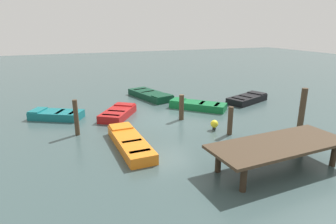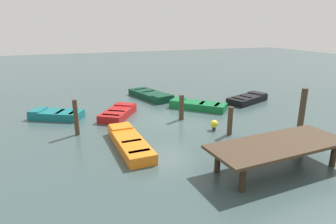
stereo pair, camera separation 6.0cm
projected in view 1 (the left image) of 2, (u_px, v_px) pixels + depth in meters
The scene contains 13 objects.
ground_plane at pixel (168, 118), 15.12m from camera, with size 80.00×80.00×0.00m, color #384C4C.
dock_segment at pixel (279, 146), 9.58m from camera, with size 4.97×2.14×0.95m.
rowboat_teal at pixel (56, 115), 15.02m from camera, with size 2.87×2.26×0.46m.
rowboat_red at pixel (118, 113), 15.30m from camera, with size 2.45×2.84×0.46m.
rowboat_green at pixel (197, 105), 16.79m from camera, with size 3.09×3.04×0.46m.
rowboat_orange at pixel (130, 142), 11.46m from camera, with size 1.15×3.74×0.46m.
rowboat_black at pixel (247, 99), 18.27m from camera, with size 3.16×2.19×0.46m.
rowboat_dark_green at pixel (150, 95), 19.29m from camera, with size 2.28×3.85×0.46m.
mooring_piling_mid_right at pixel (181, 107), 14.75m from camera, with size 0.25×0.25×1.32m, color #423323.
mooring_piling_center at pixel (230, 121), 12.71m from camera, with size 0.23×0.23×1.29m, color #423323.
mooring_piling_near_left at pixel (302, 111), 12.89m from camera, with size 0.26×0.26×2.06m, color #423323.
mooring_piling_near_right at pixel (76, 118), 12.61m from camera, with size 0.20×0.20×1.62m, color #423323.
marker_buoy at pixel (214, 124), 13.37m from camera, with size 0.36×0.36×0.48m.
Camera 1 is at (5.19, 13.40, 4.71)m, focal length 30.57 mm.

